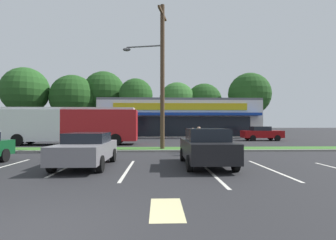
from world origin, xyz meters
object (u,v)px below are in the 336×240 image
(car_3, at_px, (87,149))
(pedestrian_near_bench, at_px, (199,141))
(utility_pole, at_px, (160,72))
(car_0, at_px, (26,134))
(car_2, at_px, (206,147))
(city_bus, at_px, (71,125))
(pedestrian_by_pole, at_px, (193,140))
(car_4, at_px, (262,133))
(car_5, at_px, (90,134))

(car_3, bearing_deg, pedestrian_near_bench, 125.89)
(utility_pole, xyz_separation_m, car_3, (-3.22, -6.75, -4.64))
(car_0, height_order, car_2, car_2)
(city_bus, xyz_separation_m, pedestrian_by_pole, (9.88, -6.85, -0.97))
(car_2, bearing_deg, pedestrian_near_bench, -4.44)
(car_2, bearing_deg, pedestrian_by_pole, -1.35)
(car_4, distance_m, pedestrian_by_pole, 14.87)
(car_3, distance_m, car_4, 22.29)
(car_0, height_order, car_4, car_4)
(car_2, bearing_deg, car_3, 89.63)
(car_0, relative_size, pedestrian_by_pole, 2.65)
(city_bus, height_order, car_2, city_bus)
(utility_pole, xyz_separation_m, pedestrian_near_bench, (2.24, -2.80, -4.56))
(car_3, distance_m, pedestrian_by_pole, 7.46)
(utility_pole, relative_size, pedestrian_by_pole, 6.42)
(car_2, xyz_separation_m, car_3, (-5.15, 0.03, -0.07))
(car_3, bearing_deg, utility_pole, 154.51)
(car_5, bearing_deg, car_2, -61.25)
(pedestrian_by_pole, bearing_deg, car_5, -1.23)
(car_2, distance_m, car_4, 19.39)
(pedestrian_near_bench, bearing_deg, pedestrian_by_pole, -169.03)
(utility_pole, xyz_separation_m, pedestrian_by_pole, (2.06, -1.48, -4.61))
(car_3, xyz_separation_m, pedestrian_near_bench, (5.46, 3.95, 0.08))
(car_3, height_order, pedestrian_near_bench, pedestrian_near_bench)
(city_bus, xyz_separation_m, car_4, (19.02, 4.88, -0.96))
(car_5, relative_size, pedestrian_near_bench, 2.76)
(utility_pole, height_order, car_3, utility_pole)
(car_5, bearing_deg, pedestrian_near_bench, -53.59)
(car_3, height_order, car_4, car_4)
(car_5, relative_size, pedestrian_by_pole, 2.91)
(car_3, bearing_deg, car_2, 89.63)
(car_0, xyz_separation_m, car_2, (16.25, -17.29, 0.09))
(car_2, bearing_deg, car_5, 28.75)
(utility_pole, bearing_deg, city_bus, 145.56)
(city_bus, bearing_deg, car_0, -39.72)
(car_4, relative_size, car_5, 0.94)
(car_2, distance_m, pedestrian_by_pole, 5.30)
(car_4, bearing_deg, car_0, 179.41)
(city_bus, bearing_deg, car_4, -166.98)
(city_bus, relative_size, pedestrian_near_bench, 7.00)
(car_2, distance_m, car_5, 19.62)
(car_4, bearing_deg, pedestrian_by_pole, -127.94)
(car_4, height_order, pedestrian_near_bench, pedestrian_near_bench)
(car_3, bearing_deg, car_0, -147.26)
(utility_pole, bearing_deg, car_0, 143.73)
(car_3, relative_size, pedestrian_near_bench, 2.69)
(car_3, distance_m, pedestrian_near_bench, 6.74)
(city_bus, relative_size, car_5, 2.54)
(car_0, xyz_separation_m, car_4, (25.51, -0.26, 0.07))
(car_2, height_order, car_5, car_2)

